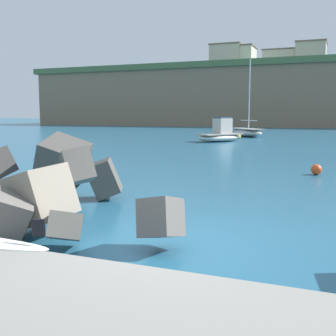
% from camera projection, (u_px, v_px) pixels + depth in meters
% --- Properties ---
extents(ground_plane, '(400.00, 400.00, 0.00)m').
position_uv_depth(ground_plane, '(163.00, 243.00, 8.06)').
color(ground_plane, '#235B7A').
extents(breakwater_jetty, '(31.49, 5.86, 2.98)m').
position_uv_depth(breakwater_jetty, '(129.00, 176.00, 9.42)').
color(breakwater_jetty, '#3D3A38').
rests_on(breakwater_jetty, ground).
extents(boat_near_left, '(5.19, 5.74, 8.36)m').
position_uv_depth(boat_near_left, '(247.00, 132.00, 46.36)').
color(boat_near_left, beige).
rests_on(boat_near_left, ground).
extents(boat_mid_left, '(4.10, 5.15, 2.21)m').
position_uv_depth(boat_mid_left, '(220.00, 134.00, 37.94)').
color(boat_mid_left, beige).
rests_on(boat_mid_left, ground).
extents(mooring_buoy_inner, '(0.44, 0.44, 0.44)m').
position_uv_depth(mooring_buoy_inner, '(316.00, 170.00, 17.14)').
color(mooring_buoy_inner, '#E54C1E').
rests_on(mooring_buoy_inner, ground).
extents(mooring_buoy_middle, '(0.44, 0.44, 0.44)m').
position_uv_depth(mooring_buoy_middle, '(239.00, 136.00, 42.61)').
color(mooring_buoy_middle, yellow).
rests_on(mooring_buoy_middle, ground).
extents(headland_bluff, '(103.48, 44.54, 12.83)m').
position_uv_depth(headland_bluff, '(275.00, 97.00, 98.65)').
color(headland_bluff, '#847056').
rests_on(headland_bluff, ground).
extents(station_building_west, '(7.34, 5.67, 5.79)m').
position_uv_depth(station_building_west, '(226.00, 57.00, 97.71)').
color(station_building_west, '#B2ADA3').
rests_on(station_building_west, headland_bluff).
extents(station_building_central, '(8.31, 4.44, 5.91)m').
position_uv_depth(station_building_central, '(279.00, 61.00, 105.85)').
color(station_building_central, beige).
rests_on(station_building_central, headland_bluff).
extents(station_building_east, '(7.07, 8.22, 6.66)m').
position_uv_depth(station_building_east, '(311.00, 57.00, 100.09)').
color(station_building_east, '#B2ADA3').
rests_on(station_building_east, headland_bluff).
extents(station_building_annex, '(7.82, 7.36, 5.32)m').
position_uv_depth(station_building_annex, '(238.00, 58.00, 98.17)').
color(station_building_annex, beige).
rests_on(station_building_annex, headland_bluff).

